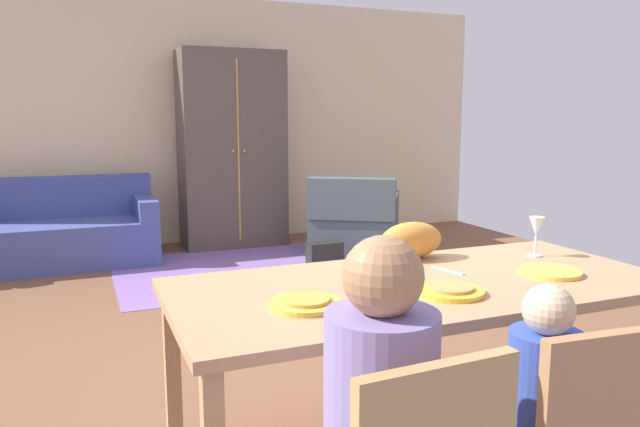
{
  "coord_description": "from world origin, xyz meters",
  "views": [
    {
      "loc": [
        -1.32,
        -3.29,
        1.4
      ],
      "look_at": [
        -0.03,
        -0.11,
        0.85
      ],
      "focal_mm": 33.72,
      "sensor_mm": 36.0,
      "label": 1
    }
  ],
  "objects": [
    {
      "name": "cat",
      "position": [
        0.07,
        -0.96,
        0.84
      ],
      "size": [
        0.33,
        0.19,
        0.17
      ],
      "primitive_type": "ellipsoid",
      "rotation": [
        0.0,
        0.0,
        0.08
      ],
      "color": "orange",
      "rests_on": "dining_table"
    },
    {
      "name": "area_rug",
      "position": [
        0.21,
        2.02,
        0.0
      ],
      "size": [
        2.6,
        1.8,
        0.01
      ],
      "primitive_type": "cube",
      "color": "#7C5C9E",
      "rests_on": "ground_plane"
    },
    {
      "name": "back_wall",
      "position": [
        0.0,
        3.53,
        1.35
      ],
      "size": [
        6.93,
        0.1,
        2.7
      ],
      "primitive_type": "cube",
      "color": "beige",
      "rests_on": "ground_plane"
    },
    {
      "name": "armoire",
      "position": [
        0.26,
        3.14,
        1.05
      ],
      "size": [
        1.1,
        0.59,
        2.1
      ],
      "color": "#4F463C",
      "rests_on": "ground_plane"
    },
    {
      "name": "plate_near_child",
      "position": [
        -0.08,
        -1.49,
        0.77
      ],
      "size": [
        0.25,
        0.25,
        0.02
      ],
      "primitive_type": "cylinder",
      "color": "yellow",
      "rests_on": "dining_table"
    },
    {
      "name": "pizza_near_man",
      "position": [
        -0.62,
        -1.43,
        0.78
      ],
      "size": [
        0.17,
        0.17,
        0.01
      ],
      "primitive_type": "cylinder",
      "color": "gold",
      "rests_on": "plate_near_man"
    },
    {
      "name": "knife",
      "position": [
        0.1,
        -1.21,
        0.76
      ],
      "size": [
        0.06,
        0.17,
        0.01
      ],
      "primitive_type": "cube",
      "rotation": [
        0.0,
        0.0,
        0.29
      ],
      "color": "silver",
      "rests_on": "dining_table"
    },
    {
      "name": "handbag",
      "position": [
        0.76,
        1.72,
        0.13
      ],
      "size": [
        0.32,
        0.16,
        0.26
      ],
      "primitive_type": "cube",
      "color": "black",
      "rests_on": "ground_plane"
    },
    {
      "name": "fork",
      "position": [
        -0.37,
        -1.36,
        0.76
      ],
      "size": [
        0.03,
        0.15,
        0.01
      ],
      "primitive_type": "cube",
      "rotation": [
        0.0,
        0.0,
        -0.08
      ],
      "color": "silver",
      "rests_on": "dining_table"
    },
    {
      "name": "wine_glass",
      "position": [
        0.64,
        -1.13,
        0.89
      ],
      "size": [
        0.07,
        0.07,
        0.19
      ],
      "color": "silver",
      "rests_on": "dining_table"
    },
    {
      "name": "dining_table",
      "position": [
        -0.08,
        -1.31,
        0.69
      ],
      "size": [
        1.98,
        0.91,
        0.76
      ],
      "color": "tan",
      "rests_on": "ground_plane"
    },
    {
      "name": "armchair",
      "position": [
        1.28,
        2.17,
        0.32
      ],
      "size": [
        1.18,
        1.18,
        0.82
      ],
      "color": "#455255",
      "rests_on": "ground_plane"
    },
    {
      "name": "pizza_near_child",
      "position": [
        -0.08,
        -1.49,
        0.78
      ],
      "size": [
        0.17,
        0.17,
        0.01
      ],
      "primitive_type": "cylinder",
      "color": "tan",
      "rests_on": "plate_near_child"
    },
    {
      "name": "ground_plane",
      "position": [
        0.0,
        0.44,
        -0.01
      ],
      "size": [
        6.93,
        6.08,
        0.02
      ],
      "primitive_type": "cube",
      "color": "brown"
    },
    {
      "name": "couch",
      "position": [
        -1.52,
        2.88,
        0.3
      ],
      "size": [
        1.8,
        0.86,
        0.82
      ],
      "color": "#404C8E",
      "rests_on": "ground_plane"
    },
    {
      "name": "plate_near_man",
      "position": [
        -0.62,
        -1.43,
        0.77
      ],
      "size": [
        0.25,
        0.25,
        0.02
      ],
      "primitive_type": "cylinder",
      "color": "gold",
      "rests_on": "dining_table"
    },
    {
      "name": "plate_near_woman",
      "position": [
        0.47,
        -1.41,
        0.77
      ],
      "size": [
        0.25,
        0.25,
        0.02
      ],
      "primitive_type": "cylinder",
      "color": "yellow",
      "rests_on": "dining_table"
    }
  ]
}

